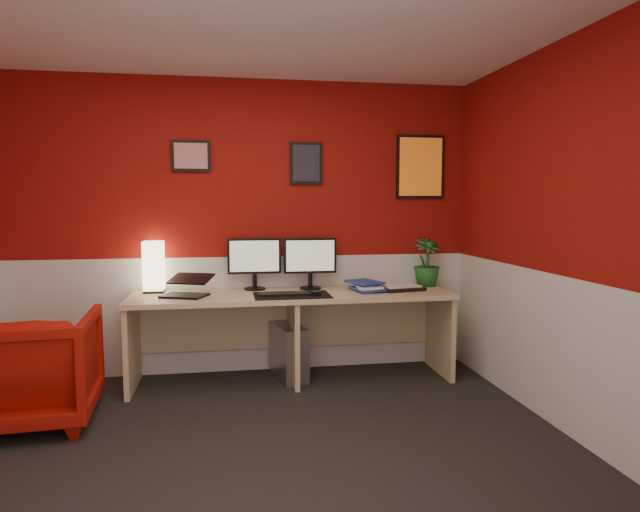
{
  "coord_description": "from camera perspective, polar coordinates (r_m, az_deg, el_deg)",
  "views": [
    {
      "loc": [
        -0.1,
        -2.99,
        1.47
      ],
      "look_at": [
        0.6,
        1.21,
        1.05
      ],
      "focal_mm": 30.85,
      "sensor_mm": 36.0,
      "label": 1
    }
  ],
  "objects": [
    {
      "name": "ground",
      "position": [
        3.33,
        -7.25,
        -20.56
      ],
      "size": [
        4.0,
        3.5,
        0.01
      ],
      "primitive_type": "cube",
      "color": "black",
      "rests_on": "ground"
    },
    {
      "name": "ceiling",
      "position": [
        3.17,
        -7.87,
        24.57
      ],
      "size": [
        4.0,
        3.5,
        0.01
      ],
      "primitive_type": "cube",
      "color": "white",
      "rests_on": "ground"
    },
    {
      "name": "wall_back",
      "position": [
        4.75,
        -8.26,
        2.92
      ],
      "size": [
        4.0,
        0.01,
        2.5
      ],
      "primitive_type": "cube",
      "color": "maroon",
      "rests_on": "ground"
    },
    {
      "name": "wall_front",
      "position": [
        1.27,
        -4.87,
        -4.39
      ],
      "size": [
        4.0,
        0.01,
        2.5
      ],
      "primitive_type": "cube",
      "color": "maroon",
      "rests_on": "ground"
    },
    {
      "name": "wall_right",
      "position": [
        3.66,
        25.56,
        1.64
      ],
      "size": [
        0.01,
        3.5,
        2.5
      ],
      "primitive_type": "cube",
      "color": "maroon",
      "rests_on": "ground"
    },
    {
      "name": "wainscot_back",
      "position": [
        4.84,
        -8.13,
        -5.99
      ],
      "size": [
        4.0,
        0.01,
        1.0
      ],
      "primitive_type": "cube",
      "color": "silver",
      "rests_on": "ground"
    },
    {
      "name": "wainscot_right",
      "position": [
        3.78,
        25.01,
        -9.78
      ],
      "size": [
        0.01,
        3.5,
        1.0
      ],
      "primitive_type": "cube",
      "color": "silver",
      "rests_on": "ground"
    },
    {
      "name": "desk",
      "position": [
        4.56,
        -2.8,
        -8.39
      ],
      "size": [
        2.6,
        0.65,
        0.73
      ],
      "primitive_type": "cube",
      "color": "#CEB284",
      "rests_on": "ground"
    },
    {
      "name": "shoji_lamp",
      "position": [
        4.7,
        -16.86,
        -1.21
      ],
      "size": [
        0.16,
        0.16,
        0.4
      ],
      "primitive_type": "cube",
      "color": "#FFE5B2",
      "rests_on": "desk"
    },
    {
      "name": "laptop",
      "position": [
        4.42,
        -13.9,
        -2.73
      ],
      "size": [
        0.39,
        0.34,
        0.22
      ],
      "primitive_type": "cube",
      "rotation": [
        0.0,
        0.0,
        -0.4
      ],
      "color": "black",
      "rests_on": "desk"
    },
    {
      "name": "monitor_left",
      "position": [
        4.65,
        -6.82,
        0.05
      ],
      "size": [
        0.45,
        0.06,
        0.58
      ],
      "primitive_type": "cube",
      "color": "black",
      "rests_on": "desk"
    },
    {
      "name": "monitor_right",
      "position": [
        4.66,
        -1.01,
        0.09
      ],
      "size": [
        0.45,
        0.06,
        0.58
      ],
      "primitive_type": "cube",
      "color": "black",
      "rests_on": "desk"
    },
    {
      "name": "desk_mat",
      "position": [
        4.37,
        -2.91,
        -4.08
      ],
      "size": [
        0.6,
        0.38,
        0.01
      ],
      "primitive_type": "cube",
      "color": "black",
      "rests_on": "desk"
    },
    {
      "name": "keyboard",
      "position": [
        4.37,
        -3.62,
        -3.93
      ],
      "size": [
        0.42,
        0.15,
        0.02
      ],
      "primitive_type": "cube",
      "rotation": [
        0.0,
        0.0,
        -0.01
      ],
      "color": "black",
      "rests_on": "desk_mat"
    },
    {
      "name": "mouse",
      "position": [
        4.35,
        -0.5,
        -3.87
      ],
      "size": [
        0.08,
        0.11,
        0.03
      ],
      "primitive_type": "cube",
      "rotation": [
        0.0,
        0.0,
        0.24
      ],
      "color": "black",
      "rests_on": "desk_mat"
    },
    {
      "name": "book_bottom",
      "position": [
        4.55,
        3.67,
        -3.56
      ],
      "size": [
        0.28,
        0.34,
        0.03
      ],
      "primitive_type": "imported",
      "rotation": [
        0.0,
        0.0,
        0.19
      ],
      "color": "#204396",
      "rests_on": "desk"
    },
    {
      "name": "book_middle",
      "position": [
        4.57,
        3.73,
        -3.2
      ],
      "size": [
        0.24,
        0.31,
        0.02
      ],
      "primitive_type": "imported",
      "rotation": [
        0.0,
        0.0,
        -0.08
      ],
      "color": "silver",
      "rests_on": "book_bottom"
    },
    {
      "name": "book_top",
      "position": [
        4.57,
        3.49,
        -2.88
      ],
      "size": [
        0.31,
        0.36,
        0.03
      ],
      "primitive_type": "imported",
      "rotation": [
        0.0,
        0.0,
        0.36
      ],
      "color": "#204396",
      "rests_on": "book_middle"
    },
    {
      "name": "zen_tray",
      "position": [
        4.68,
        8.37,
        -3.33
      ],
      "size": [
        0.39,
        0.31,
        0.03
      ],
      "primitive_type": "cube",
      "rotation": [
        0.0,
        0.0,
        0.18
      ],
      "color": "black",
      "rests_on": "desk"
    },
    {
      "name": "potted_plant",
      "position": [
        4.93,
        11.01,
        -0.62
      ],
      "size": [
        0.28,
        0.28,
        0.42
      ],
      "primitive_type": "imported",
      "rotation": [
        0.0,
        0.0,
        0.2
      ],
      "color": "#19591E",
      "rests_on": "desk"
    },
    {
      "name": "pc_tower",
      "position": [
        4.65,
        -3.24,
        -9.91
      ],
      "size": [
        0.29,
        0.48,
        0.45
      ],
      "primitive_type": "cube",
      "rotation": [
        0.0,
        0.0,
        0.22
      ],
      "color": "#99999E",
      "rests_on": "ground"
    },
    {
      "name": "armchair",
      "position": [
        4.17,
        -27.78,
        -10.26
      ],
      "size": [
        0.86,
        0.88,
        0.75
      ],
      "primitive_type": "imported",
      "rotation": [
        0.0,
        0.0,
        3.22
      ],
      "color": "#A41108",
      "rests_on": "ground"
    },
    {
      "name": "art_left",
      "position": [
        4.75,
        -13.25,
        10.08
      ],
      "size": [
        0.32,
        0.02,
        0.26
      ],
      "primitive_type": "cube",
      "color": "red",
      "rests_on": "wall_back"
    },
    {
      "name": "art_center",
      "position": [
        4.79,
        -1.45,
        9.59
      ],
      "size": [
        0.28,
        0.02,
        0.36
      ],
      "primitive_type": "cube",
      "color": "black",
      "rests_on": "wall_back"
    },
    {
      "name": "art_right",
      "position": [
        5.03,
        10.36,
        9.08
      ],
      "size": [
        0.44,
        0.02,
        0.56
      ],
      "primitive_type": "cube",
      "color": "orange",
      "rests_on": "wall_back"
    }
  ]
}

